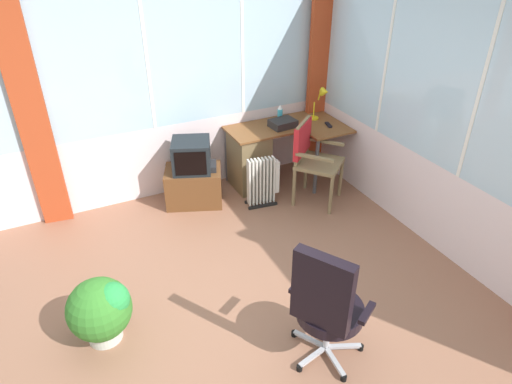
% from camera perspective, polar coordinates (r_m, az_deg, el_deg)
% --- Properties ---
extents(ground, '(5.42, 5.68, 0.06)m').
position_cam_1_polar(ground, '(3.99, -1.78, -16.39)').
color(ground, '#916149').
extents(north_window_panel, '(4.42, 0.07, 2.65)m').
position_cam_1_polar(north_window_panel, '(5.21, -13.20, 12.61)').
color(north_window_panel, silver).
rests_on(north_window_panel, ground).
extents(east_window_panel, '(0.07, 4.68, 2.65)m').
position_cam_1_polar(east_window_panel, '(4.43, 25.51, 7.01)').
color(east_window_panel, silver).
rests_on(east_window_panel, ground).
extents(curtain_north_left, '(0.30, 0.11, 2.55)m').
position_cam_1_polar(curtain_north_left, '(5.04, -26.46, 8.93)').
color(curtain_north_left, '#B74120').
rests_on(curtain_north_left, ground).
extents(curtain_corner, '(0.30, 0.07, 2.55)m').
position_cam_1_polar(curtain_corner, '(5.92, 7.96, 14.86)').
color(curtain_corner, '#B74120').
rests_on(curtain_corner, ground).
extents(desk, '(1.39, 0.84, 0.74)m').
position_cam_1_polar(desk, '(5.60, -0.20, 4.58)').
color(desk, brown).
rests_on(desk, ground).
extents(desk_lamp, '(0.23, 0.20, 0.42)m').
position_cam_1_polar(desk_lamp, '(5.74, 8.31, 11.60)').
color(desk_lamp, yellow).
rests_on(desk_lamp, desk).
extents(tv_remote, '(0.08, 0.16, 0.02)m').
position_cam_1_polar(tv_remote, '(5.65, 9.09, 8.34)').
color(tv_remote, black).
rests_on(tv_remote, desk).
extents(spray_bottle, '(0.06, 0.06, 0.22)m').
position_cam_1_polar(spray_bottle, '(5.68, 3.03, 9.84)').
color(spray_bottle, '#41B4D0').
rests_on(spray_bottle, desk).
extents(paper_tray, '(0.32, 0.26, 0.09)m').
position_cam_1_polar(paper_tray, '(5.54, 3.39, 8.60)').
color(paper_tray, '#272424').
rests_on(paper_tray, desk).
extents(wooden_armchair, '(0.68, 0.68, 0.97)m').
position_cam_1_polar(wooden_armchair, '(5.24, 6.76, 5.10)').
color(wooden_armchair, olive).
rests_on(wooden_armchair, ground).
extents(office_chair, '(0.59, 0.62, 1.07)m').
position_cam_1_polar(office_chair, '(3.34, 8.82, -13.73)').
color(office_chair, '#B7B7BF').
rests_on(office_chair, ground).
extents(tv_on_stand, '(0.76, 0.64, 0.80)m').
position_cam_1_polar(tv_on_stand, '(5.31, -7.88, 2.04)').
color(tv_on_stand, brown).
rests_on(tv_on_stand, ground).
extents(space_heater, '(0.40, 0.21, 0.60)m').
position_cam_1_polar(space_heater, '(5.24, 0.93, 1.33)').
color(space_heater, silver).
rests_on(space_heater, ground).
extents(potted_plant, '(0.50, 0.50, 0.57)m').
position_cam_1_polar(potted_plant, '(3.83, -18.86, -13.77)').
color(potted_plant, silver).
rests_on(potted_plant, ground).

